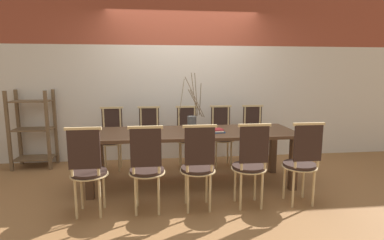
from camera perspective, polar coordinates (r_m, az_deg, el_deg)
ground_plane at (r=4.15m, az=0.00°, el=-12.05°), size 16.00×16.00×0.00m
wall_rear at (r=5.15m, az=-1.67°, el=10.24°), size 12.00×0.06×3.20m
dining_table at (r=3.96m, az=0.00°, el=-3.39°), size 2.73×0.89×0.73m
chair_near_leftend at (r=3.30m, az=-19.24°, el=-8.61°), size 0.39×0.39×0.97m
chair_near_left at (r=3.22m, az=-8.62°, el=-8.63°), size 0.39×0.39×0.97m
chair_near_center at (r=3.25m, az=1.20°, el=-8.39°), size 0.39×0.39×0.97m
chair_near_right at (r=3.37m, az=11.04°, el=-7.90°), size 0.39×0.39×0.97m
chair_near_rightend at (r=3.59m, az=20.22°, el=-7.24°), size 0.39×0.39×0.97m
chair_far_leftend at (r=4.77m, az=-15.06°, el=-3.02°), size 0.39×0.39×0.97m
chair_far_left at (r=4.72m, az=-8.13°, el=-2.93°), size 0.39×0.39×0.97m
chair_far_center at (r=4.74m, az=-0.88°, el=-2.78°), size 0.39×0.39×0.97m
chair_far_right at (r=4.83m, az=5.68°, el=-2.61°), size 0.39×0.39×0.97m
chair_far_rightend at (r=4.97m, az=11.72°, el=-2.43°), size 0.39×0.39×0.97m
vase_centerpiece at (r=3.84m, az=-0.01°, el=-0.47°), size 0.33×0.33×0.77m
book_stack at (r=3.90m, az=4.49°, el=-2.02°), size 0.23×0.21×0.04m
shelving_rack at (r=5.32m, az=-28.05°, el=-1.59°), size 0.61×0.39×1.22m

